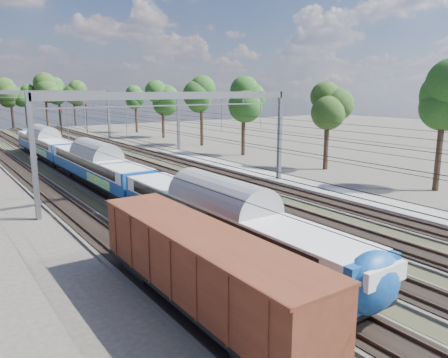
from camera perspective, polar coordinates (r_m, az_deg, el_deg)
track_bed at (r=51.51m, az=-13.99°, el=1.11°), size 21.00×130.00×0.34m
platform at (r=38.35m, az=17.68°, el=-2.59°), size 3.00×70.00×0.30m
catenary at (r=58.13m, az=-16.72°, el=8.40°), size 25.65×130.00×9.00m
tree_belt at (r=101.25m, az=-21.87°, el=10.37°), size 39.87×100.28×12.11m
emu_train at (r=42.54m, az=-16.15°, el=2.19°), size 2.98×63.03×4.36m
freight_boxcar at (r=18.22m, az=-3.24°, el=-11.24°), size 2.83×13.66×3.52m
worker at (r=57.23m, az=-15.95°, el=2.81°), size 0.45×0.65×1.72m
signal_near at (r=78.28m, az=-20.51°, el=6.98°), size 0.39×0.36×6.03m
signal_far at (r=98.39m, az=-17.54°, el=8.05°), size 0.43×0.39×6.20m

